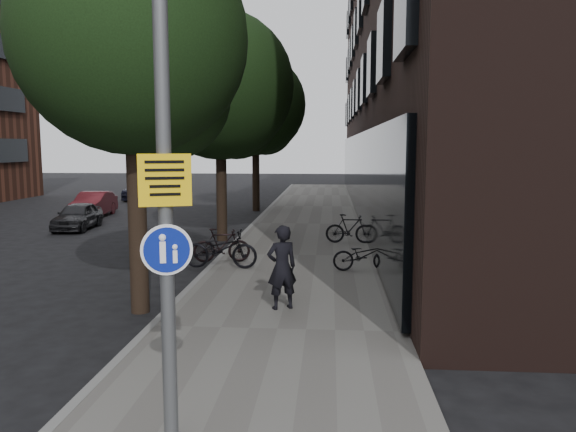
# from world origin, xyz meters

# --- Properties ---
(ground) EXTENTS (120.00, 120.00, 0.00)m
(ground) POSITION_xyz_m (0.00, 0.00, 0.00)
(ground) COLOR black
(ground) RESTS_ON ground
(sidewalk) EXTENTS (4.50, 60.00, 0.12)m
(sidewalk) POSITION_xyz_m (0.25, 10.00, 0.06)
(sidewalk) COLOR #615F5A
(sidewalk) RESTS_ON ground
(curb_edge) EXTENTS (0.15, 60.00, 0.13)m
(curb_edge) POSITION_xyz_m (-2.00, 10.00, 0.07)
(curb_edge) COLOR slate
(curb_edge) RESTS_ON ground
(building_right_dark_brick) EXTENTS (12.00, 40.00, 18.00)m
(building_right_dark_brick) POSITION_xyz_m (8.50, 22.00, 9.00)
(building_right_dark_brick) COLOR black
(building_right_dark_brick) RESTS_ON ground
(street_tree_near) EXTENTS (4.40, 4.40, 7.50)m
(street_tree_near) POSITION_xyz_m (-2.53, 4.64, 5.11)
(street_tree_near) COLOR black
(street_tree_near) RESTS_ON ground
(street_tree_mid) EXTENTS (5.00, 5.00, 7.80)m
(street_tree_mid) POSITION_xyz_m (-2.53, 13.14, 5.11)
(street_tree_mid) COLOR black
(street_tree_mid) RESTS_ON ground
(street_tree_far) EXTENTS (5.00, 5.00, 7.80)m
(street_tree_far) POSITION_xyz_m (-2.53, 22.14, 5.11)
(street_tree_far) COLOR black
(street_tree_far) RESTS_ON ground
(signpost) EXTENTS (0.52, 0.20, 4.62)m
(signpost) POSITION_xyz_m (-0.56, -0.43, 2.45)
(signpost) COLOR #595B5E
(signpost) RESTS_ON sidewalk
(pedestrian) EXTENTS (0.71, 0.61, 1.65)m
(pedestrian) POSITION_xyz_m (0.22, 4.55, 0.95)
(pedestrian) COLOR black
(pedestrian) RESTS_ON sidewalk
(parked_bike_facade_near) EXTENTS (1.58, 0.65, 0.81)m
(parked_bike_facade_near) POSITION_xyz_m (2.00, 8.03, 0.53)
(parked_bike_facade_near) COLOR black
(parked_bike_facade_near) RESTS_ON sidewalk
(parked_bike_facade_far) EXTENTS (1.59, 0.47, 0.95)m
(parked_bike_facade_far) POSITION_xyz_m (1.80, 12.14, 0.60)
(parked_bike_facade_far) COLOR black
(parked_bike_facade_far) RESTS_ON sidewalk
(parked_bike_curb_near) EXTENTS (1.93, 0.69, 1.01)m
(parked_bike_curb_near) POSITION_xyz_m (-1.69, 8.09, 0.62)
(parked_bike_curb_near) COLOR black
(parked_bike_curb_near) RESTS_ON sidewalk
(parked_bike_curb_far) EXTENTS (1.61, 0.73, 0.93)m
(parked_bike_curb_far) POSITION_xyz_m (-1.80, 8.83, 0.59)
(parked_bike_curb_far) COLOR black
(parked_bike_curb_far) RESTS_ON sidewalk
(parked_car_near) EXTENTS (1.54, 3.24, 1.07)m
(parked_car_near) POSITION_xyz_m (-8.80, 15.18, 0.53)
(parked_car_near) COLOR black
(parked_car_near) RESTS_ON ground
(parked_car_mid) EXTENTS (1.46, 3.60, 1.16)m
(parked_car_mid) POSITION_xyz_m (-9.81, 19.01, 0.58)
(parked_car_mid) COLOR maroon
(parked_car_mid) RESTS_ON ground
(parked_car_far) EXTENTS (2.20, 4.59, 1.29)m
(parked_car_far) POSITION_xyz_m (-10.11, 27.68, 0.65)
(parked_car_far) COLOR #1A1C2F
(parked_car_far) RESTS_ON ground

